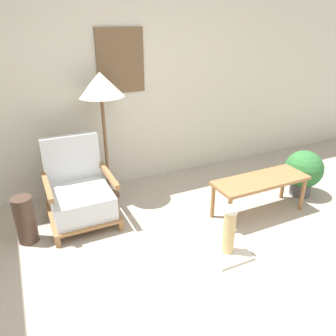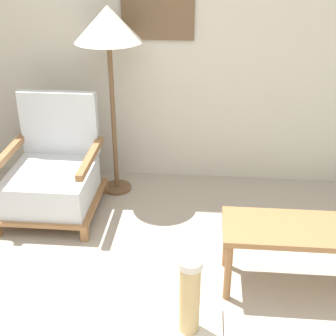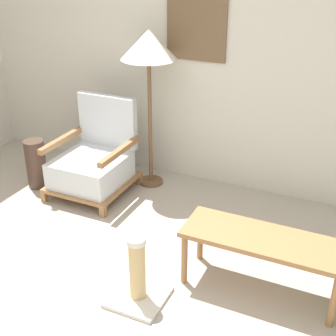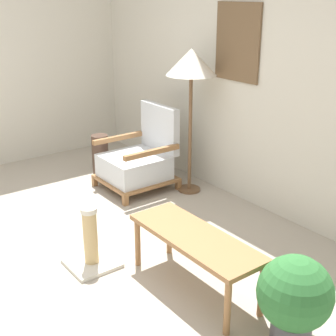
{
  "view_description": "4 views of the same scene",
  "coord_description": "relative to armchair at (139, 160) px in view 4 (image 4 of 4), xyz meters",
  "views": [
    {
      "loc": [
        -1.29,
        -1.42,
        1.98
      ],
      "look_at": [
        0.06,
        1.43,
        0.55
      ],
      "focal_mm": 35.0,
      "sensor_mm": 36.0,
      "label": 1
    },
    {
      "loc": [
        0.3,
        -1.31,
        1.96
      ],
      "look_at": [
        0.06,
        1.43,
        0.55
      ],
      "focal_mm": 50.0,
      "sensor_mm": 36.0,
      "label": 2
    },
    {
      "loc": [
        1.46,
        -1.58,
        2.18
      ],
      "look_at": [
        0.06,
        1.43,
        0.55
      ],
      "focal_mm": 50.0,
      "sensor_mm": 36.0,
      "label": 3
    },
    {
      "loc": [
        3.12,
        -0.86,
        2.0
      ],
      "look_at": [
        0.06,
        1.43,
        0.55
      ],
      "focal_mm": 50.0,
      "sensor_mm": 36.0,
      "label": 4
    }
  ],
  "objects": [
    {
      "name": "armchair",
      "position": [
        0.0,
        0.0,
        0.0
      ],
      "size": [
        0.68,
        0.72,
        0.87
      ],
      "color": "olive",
      "rests_on": "ground_plane"
    },
    {
      "name": "ground_plane",
      "position": [
        0.84,
        -1.71,
        -0.3
      ],
      "size": [
        14.0,
        14.0,
        0.0
      ],
      "primitive_type": "plane",
      "color": "#A89E8E"
    },
    {
      "name": "coffee_table",
      "position": [
        1.79,
        -0.72,
        0.07
      ],
      "size": [
        1.07,
        0.38,
        0.43
      ],
      "color": "olive",
      "rests_on": "ground_plane"
    },
    {
      "name": "floor_lamp",
      "position": [
        0.41,
        0.37,
        1.01
      ],
      "size": [
        0.5,
        0.5,
        1.48
      ],
      "color": "brown",
      "rests_on": "ground_plane"
    },
    {
      "name": "potted_plant",
      "position": [
        2.56,
        -0.6,
        0.01
      ],
      "size": [
        0.45,
        0.45,
        0.57
      ],
      "color": "#4C4C51",
      "rests_on": "ground_plane"
    },
    {
      "name": "scratching_post",
      "position": [
        1.09,
        -1.16,
        -0.14
      ],
      "size": [
        0.36,
        0.36,
        0.49
      ],
      "color": "beige",
      "rests_on": "ground_plane"
    },
    {
      "name": "wall_back",
      "position": [
        0.83,
        0.7,
        1.05
      ],
      "size": [
        8.0,
        0.09,
        2.7
      ],
      "color": "beige",
      "rests_on": "ground_plane"
    },
    {
      "name": "vase",
      "position": [
        -0.56,
        -0.16,
        -0.07
      ],
      "size": [
        0.19,
        0.19,
        0.48
      ],
      "primitive_type": "cylinder",
      "color": "#473328",
      "rests_on": "ground_plane"
    }
  ]
}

